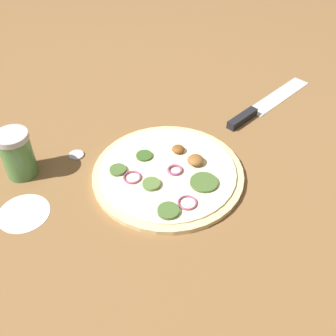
{
  "coord_description": "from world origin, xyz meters",
  "views": [
    {
      "loc": [
        0.08,
        -0.56,
        0.55
      ],
      "look_at": [
        0.0,
        0.0,
        0.02
      ],
      "focal_mm": 42.0,
      "sensor_mm": 36.0,
      "label": 1
    }
  ],
  "objects": [
    {
      "name": "ground_plane",
      "position": [
        0.0,
        0.0,
        0.0
      ],
      "size": [
        3.0,
        3.0,
        0.0
      ],
      "primitive_type": "plane",
      "color": "brown"
    },
    {
      "name": "pizza",
      "position": [
        0.0,
        -0.0,
        0.01
      ],
      "size": [
        0.3,
        0.3,
        0.03
      ],
      "color": "beige",
      "rests_on": "ground_plane"
    },
    {
      "name": "knife",
      "position": [
        0.19,
        0.26,
        0.01
      ],
      "size": [
        0.21,
        0.27,
        0.02
      ],
      "rotation": [
        0.0,
        0.0,
        0.92
      ],
      "color": "silver",
      "rests_on": "ground_plane"
    },
    {
      "name": "spice_jar",
      "position": [
        -0.29,
        -0.03,
        0.05
      ],
      "size": [
        0.06,
        0.06,
        0.1
      ],
      "color": "#4C7F42",
      "rests_on": "ground_plane"
    },
    {
      "name": "loose_cap",
      "position": [
        -0.2,
        0.03,
        0.0
      ],
      "size": [
        0.03,
        0.03,
        0.01
      ],
      "color": "#B2B2B7",
      "rests_on": "ground_plane"
    },
    {
      "name": "flour_patch",
      "position": [
        -0.25,
        -0.13,
        0.0
      ],
      "size": [
        0.1,
        0.1,
        0.0
      ],
      "color": "white",
      "rests_on": "ground_plane"
    }
  ]
}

